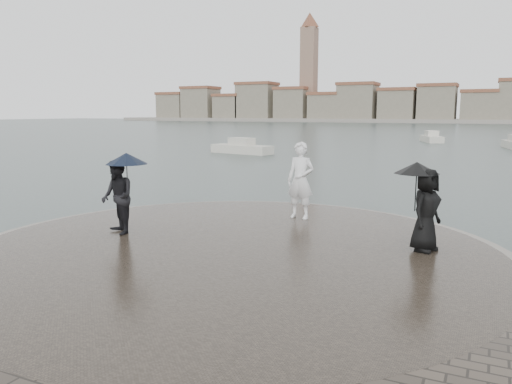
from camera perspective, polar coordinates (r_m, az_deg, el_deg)
The scene contains 8 objects.
ground at distance 8.71m, azimuth -14.23°, elevation -14.08°, with size 400.00×400.00×0.00m, color #2B3835.
kerb_ring at distance 11.38m, azimuth -2.85°, elevation -7.37°, with size 12.50×12.50×0.32m, color gray.
quay_tip at distance 11.38m, azimuth -2.85°, elevation -7.27°, with size 11.90×11.90×0.36m, color #2D261E.
statue at distance 14.30m, azimuth 5.11°, elevation 1.33°, with size 0.80×0.53×2.20m, color white.
visitor_left at distance 12.85m, azimuth -15.37°, elevation 0.32°, with size 1.35×1.17×2.04m.
visitor_right at distance 11.50m, azimuth 18.65°, elevation -0.97°, with size 1.18×1.12×1.95m.
far_skyline at distance 167.21m, azimuth 21.97°, elevation 9.24°, with size 260.00×20.00×37.00m.
boats at distance 47.29m, azimuth 25.06°, elevation 4.63°, with size 45.91×27.80×1.50m.
Camera 1 is at (5.22, -6.09, 3.39)m, focal length 35.00 mm.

